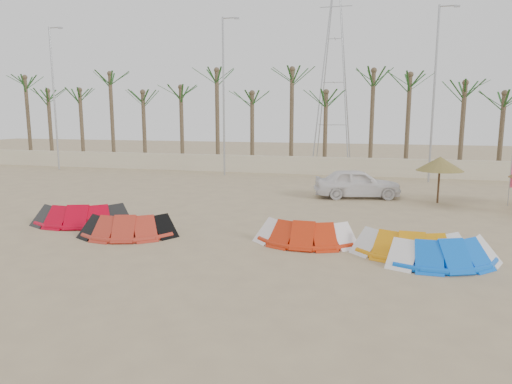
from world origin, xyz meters
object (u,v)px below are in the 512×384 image
(kite_red_mid, at_px, (132,224))
(parasol_left, at_px, (440,164))
(kite_red_left, at_px, (86,213))
(kite_orange, at_px, (410,241))
(kite_red_right, at_px, (306,230))
(kite_blue, at_px, (444,249))
(car, at_px, (357,183))

(kite_red_mid, distance_m, parasol_left, 15.01)
(kite_red_left, height_order, kite_orange, same)
(kite_red_right, distance_m, parasol_left, 10.34)
(kite_red_left, height_order, kite_blue, same)
(kite_red_mid, xyz_separation_m, kite_red_right, (6.27, 0.69, 0.00))
(car, bearing_deg, kite_red_right, 158.91)
(kite_red_mid, height_order, kite_red_right, same)
(parasol_left, bearing_deg, car, 172.49)
(parasol_left, distance_m, car, 4.17)
(kite_red_left, xyz_separation_m, car, (10.40, 8.69, 0.34))
(kite_red_left, distance_m, kite_red_mid, 3.06)
(kite_red_left, relative_size, kite_red_right, 1.19)
(kite_red_left, bearing_deg, kite_orange, -5.18)
(kite_red_right, xyz_separation_m, kite_orange, (3.36, -0.55, 0.00))
(kite_red_right, relative_size, kite_orange, 0.98)
(kite_red_left, xyz_separation_m, kite_red_right, (9.06, -0.58, -0.00))
(kite_blue, relative_size, car, 0.83)
(kite_red_left, bearing_deg, parasol_left, 29.62)
(kite_orange, bearing_deg, car, 101.59)
(car, bearing_deg, kite_red_left, 117.06)
(kite_orange, bearing_deg, parasol_left, 78.15)
(kite_orange, xyz_separation_m, parasol_left, (1.95, 9.29, 1.54))
(parasol_left, bearing_deg, kite_orange, -101.85)
(kite_orange, xyz_separation_m, car, (-2.01, 9.82, 0.34))
(kite_red_right, xyz_separation_m, car, (1.35, 9.27, 0.34))
(kite_red_right, relative_size, kite_blue, 0.90)
(kite_red_right, height_order, car, car)
(car, bearing_deg, kite_red_mid, 129.76)
(kite_red_left, bearing_deg, kite_red_right, -3.64)
(kite_red_left, distance_m, parasol_left, 16.60)
(kite_red_mid, xyz_separation_m, kite_blue, (10.54, -0.46, 0.00))
(kite_red_left, height_order, kite_red_mid, same)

